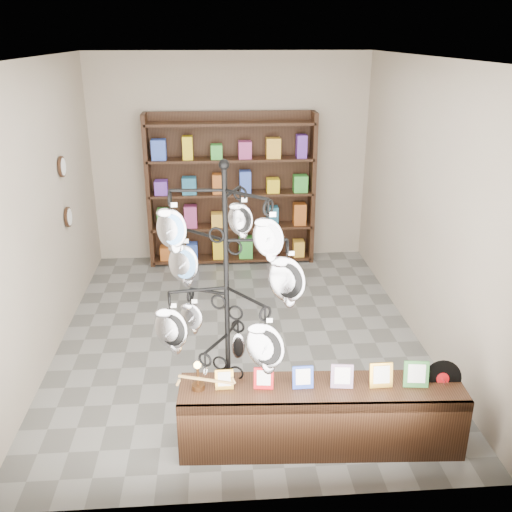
{
  "coord_description": "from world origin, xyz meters",
  "views": [
    {
      "loc": [
        -0.24,
        -5.75,
        3.22
      ],
      "look_at": [
        0.11,
        -1.0,
        1.35
      ],
      "focal_mm": 40.0,
      "sensor_mm": 36.0,
      "label": 1
    }
  ],
  "objects": [
    {
      "name": "wall_clocks",
      "position": [
        -1.97,
        0.8,
        1.5
      ],
      "size": [
        0.03,
        0.24,
        0.84
      ],
      "color": "black",
      "rests_on": "ground"
    },
    {
      "name": "ground",
      "position": [
        0.0,
        0.0,
        0.0
      ],
      "size": [
        5.0,
        5.0,
        0.0
      ],
      "primitive_type": "plane",
      "color": "slate",
      "rests_on": "ground"
    },
    {
      "name": "room_envelope",
      "position": [
        0.0,
        0.0,
        1.85
      ],
      "size": [
        5.0,
        5.0,
        5.0
      ],
      "color": "#A99D88",
      "rests_on": "ground"
    },
    {
      "name": "back_shelving",
      "position": [
        0.0,
        2.3,
        1.03
      ],
      "size": [
        2.42,
        0.36,
        2.2
      ],
      "color": "black",
      "rests_on": "ground"
    },
    {
      "name": "front_shelf",
      "position": [
        0.58,
        -1.93,
        0.29
      ],
      "size": [
        2.32,
        0.59,
        0.81
      ],
      "rotation": [
        0.0,
        0.0,
        -0.05
      ],
      "color": "black",
      "rests_on": "ground"
    },
    {
      "name": "display_tree",
      "position": [
        -0.17,
        -1.74,
        1.38
      ],
      "size": [
        1.3,
        1.3,
        2.38
      ],
      "rotation": [
        0.0,
        0.0,
        -0.39
      ],
      "color": "black",
      "rests_on": "ground"
    }
  ]
}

